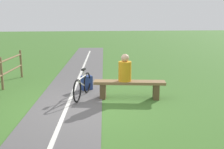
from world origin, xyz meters
TOP-DOWN VIEW (x-y plane):
  - ground_plane at (0.00, 0.00)m, footprint 80.00×80.00m
  - bench at (-1.36, -0.55)m, footprint 2.08×0.73m
  - person_seated at (-1.22, -0.57)m, footprint 0.43×0.43m
  - bicycle at (-0.01, -0.83)m, footprint 0.56×1.55m
  - backpack at (-0.16, -1.63)m, footprint 0.39×0.36m

SIDE VIEW (x-z plane):
  - ground_plane at x=0.00m, z-range 0.00..0.00m
  - backpack at x=-0.16m, z-range 0.00..0.46m
  - bicycle at x=-0.01m, z-range -0.07..0.76m
  - bench at x=-1.36m, z-range 0.11..0.62m
  - person_seated at x=-1.22m, z-range 0.46..1.24m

